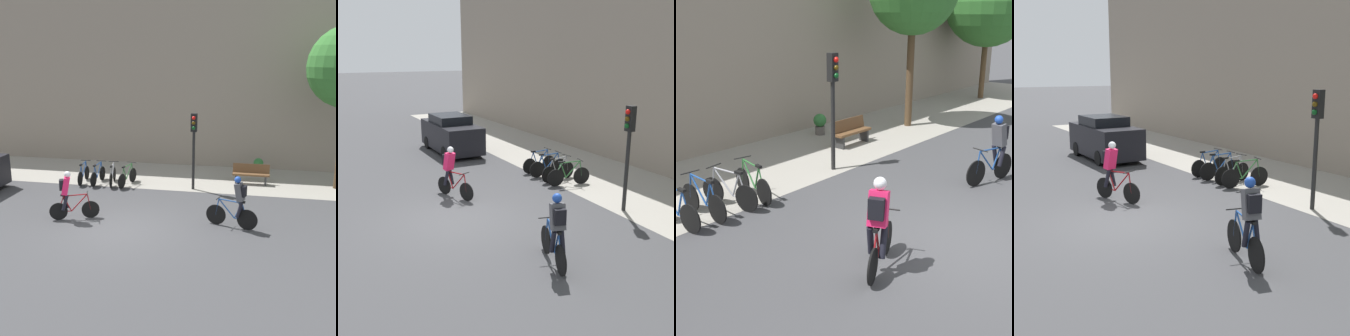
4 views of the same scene
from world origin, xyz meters
TOP-DOWN VIEW (x-y plane):
  - ground at (0.00, 0.00)m, footprint 200.00×200.00m
  - kerb_strip at (0.00, 6.75)m, footprint 44.00×4.50m
  - building_facade at (0.00, 9.30)m, footprint 44.00×0.60m
  - cyclist_pink at (-2.07, 0.58)m, footprint 1.62×0.73m
  - cyclist_grey at (3.73, 0.96)m, footprint 1.74×0.62m
  - parked_bike_1 at (-2.62, 4.89)m, footprint 0.46×1.69m
  - parked_bike_2 at (-1.92, 4.89)m, footprint 0.46×1.65m
  - parked_bike_3 at (-1.23, 4.89)m, footprint 0.49×1.67m
  - traffic_light_pole at (1.71, 4.89)m, footprint 0.26×0.30m
  - bench at (4.14, 6.21)m, footprint 1.63×0.44m
  - street_tree_1 at (15.86, 6.81)m, footprint 4.40×4.40m
  - potted_plant at (4.48, 7.97)m, footprint 0.48×0.48m

SIDE VIEW (x-z plane):
  - ground at x=0.00m, z-range 0.00..0.00m
  - kerb_strip at x=0.00m, z-range 0.00..0.01m
  - parked_bike_2 at x=-1.92m, z-range -0.09..0.87m
  - parked_bike_1 at x=-2.62m, z-range -0.09..0.87m
  - parked_bike_3 at x=-1.23m, z-range -0.09..0.87m
  - potted_plant at x=4.48m, z-range 0.05..0.83m
  - bench at x=4.14m, z-range 0.02..0.91m
  - cyclist_grey at x=3.73m, z-range 0.05..1.84m
  - cyclist_pink at x=-2.07m, z-range 0.07..1.82m
  - traffic_light_pole at x=1.71m, z-range 0.65..3.93m
  - building_facade at x=0.00m, z-range 0.00..8.85m
  - street_tree_1 at x=15.86m, z-range 1.30..8.32m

